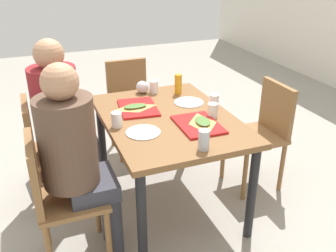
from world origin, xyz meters
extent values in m
cube|color=#9E998E|center=(0.00, 0.00, -0.01)|extent=(10.00, 10.00, 0.02)
cube|color=brown|center=(0.00, 0.00, 0.71)|extent=(1.20, 0.87, 0.04)
cylinder|color=black|center=(-0.54, -0.37, 0.35)|extent=(0.06, 0.06, 0.69)
cylinder|color=black|center=(0.54, -0.37, 0.35)|extent=(0.06, 0.06, 0.69)
cylinder|color=black|center=(-0.54, 0.37, 0.35)|extent=(0.06, 0.06, 0.69)
cylinder|color=black|center=(0.54, 0.37, 0.35)|extent=(0.06, 0.06, 0.69)
cube|color=olive|center=(-0.30, -0.73, 0.44)|extent=(0.40, 0.40, 0.03)
cube|color=olive|center=(-0.30, -0.91, 0.66)|extent=(0.38, 0.04, 0.40)
cylinder|color=olive|center=(-0.47, -0.56, 0.21)|extent=(0.04, 0.04, 0.43)
cylinder|color=olive|center=(-0.13, -0.56, 0.21)|extent=(0.04, 0.04, 0.43)
cylinder|color=olive|center=(-0.47, -0.90, 0.21)|extent=(0.04, 0.04, 0.43)
cylinder|color=olive|center=(-0.13, -0.90, 0.21)|extent=(0.04, 0.04, 0.43)
cube|color=olive|center=(0.30, -0.73, 0.44)|extent=(0.40, 0.40, 0.03)
cube|color=olive|center=(0.30, -0.91, 0.66)|extent=(0.38, 0.04, 0.40)
cylinder|color=olive|center=(0.13, -0.56, 0.21)|extent=(0.04, 0.04, 0.43)
cylinder|color=olive|center=(0.47, -0.56, 0.21)|extent=(0.04, 0.04, 0.43)
cylinder|color=olive|center=(0.13, -0.90, 0.21)|extent=(0.04, 0.04, 0.43)
cube|color=olive|center=(0.00, 0.73, 0.44)|extent=(0.40, 0.40, 0.03)
cube|color=olive|center=(0.00, 0.91, 0.66)|extent=(0.38, 0.04, 0.40)
cylinder|color=olive|center=(0.17, 0.56, 0.21)|extent=(0.04, 0.04, 0.43)
cylinder|color=olive|center=(-0.17, 0.56, 0.21)|extent=(0.04, 0.04, 0.43)
cylinder|color=olive|center=(0.17, 0.90, 0.21)|extent=(0.04, 0.04, 0.43)
cylinder|color=olive|center=(-0.17, 0.90, 0.21)|extent=(0.04, 0.04, 0.43)
cube|color=olive|center=(-0.90, 0.00, 0.44)|extent=(0.40, 0.40, 0.03)
cube|color=olive|center=(-1.08, 0.00, 0.66)|extent=(0.04, 0.38, 0.40)
cylinder|color=olive|center=(-0.73, 0.17, 0.21)|extent=(0.04, 0.04, 0.43)
cylinder|color=olive|center=(-0.73, -0.17, 0.21)|extent=(0.04, 0.04, 0.43)
cylinder|color=olive|center=(-1.07, 0.17, 0.21)|extent=(0.04, 0.04, 0.43)
cylinder|color=olive|center=(-1.07, -0.17, 0.21)|extent=(0.04, 0.04, 0.43)
cylinder|color=#383842|center=(-0.38, -0.50, 0.23)|extent=(0.10, 0.10, 0.46)
cylinder|color=#383842|center=(-0.22, -0.50, 0.23)|extent=(0.10, 0.10, 0.46)
cube|color=#383842|center=(-0.30, -0.60, 0.51)|extent=(0.32, 0.28, 0.10)
cylinder|color=maroon|center=(-0.30, -0.71, 0.82)|extent=(0.32, 0.32, 0.52)
sphere|color=tan|center=(-0.30, -0.71, 1.17)|extent=(0.20, 0.20, 0.20)
cylinder|color=#383842|center=(0.22, -0.50, 0.23)|extent=(0.10, 0.10, 0.46)
cylinder|color=#383842|center=(0.38, -0.50, 0.23)|extent=(0.10, 0.10, 0.46)
cube|color=#383842|center=(0.30, -0.60, 0.51)|extent=(0.32, 0.28, 0.10)
cylinder|color=brown|center=(0.30, -0.71, 0.82)|extent=(0.32, 0.32, 0.52)
sphere|color=tan|center=(0.30, -0.71, 1.17)|extent=(0.20, 0.20, 0.20)
cube|color=red|center=(-0.21, -0.15, 0.74)|extent=(0.39, 0.30, 0.02)
cube|color=red|center=(0.21, 0.13, 0.74)|extent=(0.37, 0.27, 0.02)
cylinder|color=white|center=(-0.18, 0.24, 0.74)|extent=(0.22, 0.22, 0.01)
cylinder|color=white|center=(0.18, -0.24, 0.74)|extent=(0.22, 0.22, 0.01)
pyramid|color=tan|center=(-0.19, -0.18, 0.75)|extent=(0.13, 0.24, 0.01)
ellipsoid|color=#4C7233|center=(-0.19, -0.18, 0.76)|extent=(0.09, 0.17, 0.01)
pyramid|color=tan|center=(0.21, 0.16, 0.75)|extent=(0.26, 0.18, 0.01)
ellipsoid|color=#4C7233|center=(0.21, 0.16, 0.76)|extent=(0.18, 0.13, 0.01)
cylinder|color=white|center=(-0.03, 0.37, 0.78)|extent=(0.07, 0.07, 0.10)
cylinder|color=white|center=(0.03, -0.37, 0.78)|extent=(0.07, 0.07, 0.10)
cylinder|color=white|center=(-0.48, 0.07, 0.78)|extent=(0.07, 0.07, 0.10)
cylinder|color=white|center=(0.12, 0.28, 0.78)|extent=(0.07, 0.07, 0.10)
cylinder|color=#B7BCC6|center=(0.51, 0.02, 0.79)|extent=(0.07, 0.07, 0.12)
cylinder|color=orange|center=(-0.39, 0.24, 0.81)|extent=(0.06, 0.06, 0.16)
sphere|color=silver|center=(-0.51, -0.02, 0.78)|extent=(0.10, 0.10, 0.10)
cube|color=#592D38|center=(-0.65, -0.83, 0.14)|extent=(0.34, 0.20, 0.28)
camera|label=1|loc=(2.20, -0.86, 1.79)|focal=39.97mm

